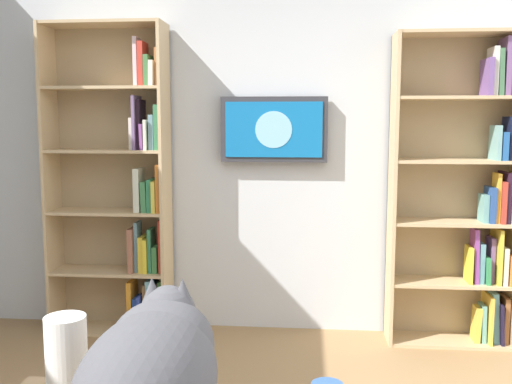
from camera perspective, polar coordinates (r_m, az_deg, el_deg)
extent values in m
cube|color=silver|center=(3.96, 2.22, 5.29)|extent=(4.52, 0.06, 2.70)
cube|color=tan|center=(3.83, 13.54, 0.07)|extent=(0.02, 0.28, 2.04)
cube|color=tan|center=(4.04, 18.83, 0.24)|extent=(0.81, 0.01, 2.04)
cube|color=tan|center=(4.15, 18.70, -13.97)|extent=(0.77, 0.27, 0.02)
cube|color=tan|center=(4.02, 18.93, -8.59)|extent=(0.77, 0.27, 0.02)
cube|color=tan|center=(3.94, 19.17, -2.91)|extent=(0.77, 0.27, 0.02)
cube|color=tan|center=(3.89, 19.41, 2.96)|extent=(0.77, 0.27, 0.02)
cube|color=tan|center=(3.88, 19.66, 8.91)|extent=(0.77, 0.27, 0.02)
cube|color=tan|center=(3.92, 19.91, 14.81)|extent=(0.77, 0.27, 0.02)
cube|color=#956139|center=(4.19, 23.68, -11.61)|extent=(0.03, 0.14, 0.31)
cube|color=black|center=(4.17, 23.27, -11.94)|extent=(0.03, 0.17, 0.27)
cube|color=#5D979F|center=(4.16, 22.78, -11.45)|extent=(0.06, 0.14, 0.34)
cube|color=gold|center=(4.17, 22.23, -11.57)|extent=(0.02, 0.24, 0.32)
cube|color=#64A5A5|center=(4.15, 21.80, -12.09)|extent=(0.03, 0.12, 0.25)
cube|color=gold|center=(4.14, 21.30, -12.24)|extent=(0.04, 0.12, 0.23)
cube|color=orange|center=(4.08, 24.03, -7.04)|extent=(0.03, 0.21, 0.19)
cube|color=silver|center=(4.07, 23.51, -6.70)|extent=(0.03, 0.19, 0.24)
cube|color=gold|center=(4.05, 23.02, -5.87)|extent=(0.02, 0.21, 0.36)
cube|color=slate|center=(4.06, 22.52, -6.27)|extent=(0.03, 0.13, 0.30)
cube|color=#31864E|center=(4.06, 22.03, -7.16)|extent=(0.03, 0.20, 0.18)
cube|color=#5D94A3|center=(4.04, 21.53, -6.55)|extent=(0.03, 0.16, 0.26)
cube|color=#854190|center=(4.00, 21.16, -5.97)|extent=(0.04, 0.13, 0.36)
cube|color=yellow|center=(4.00, 20.63, -6.82)|extent=(0.02, 0.15, 0.24)
cube|color=silver|center=(4.02, 24.19, -1.49)|extent=(0.03, 0.22, 0.18)
cube|color=#2B1627|center=(4.01, 23.69, -0.45)|extent=(0.02, 0.21, 0.33)
cube|color=#AD3729|center=(3.99, 23.32, -0.87)|extent=(0.03, 0.22, 0.27)
cube|color=gold|center=(3.97, 23.03, -0.53)|extent=(0.02, 0.13, 0.32)
cube|color=#264888|center=(3.97, 22.50, -1.16)|extent=(0.04, 0.17, 0.23)
cube|color=#68A19C|center=(3.96, 21.93, -1.51)|extent=(0.04, 0.13, 0.18)
cube|color=black|center=(3.97, 24.11, 4.96)|extent=(0.04, 0.18, 0.28)
cube|color=#22569C|center=(3.96, 23.38, 4.29)|extent=(0.04, 0.23, 0.18)
cube|color=#72A4A4|center=(3.94, 22.95, 4.60)|extent=(0.02, 0.19, 0.22)
cube|color=#7A477E|center=(3.98, 24.17, 10.05)|extent=(0.03, 0.12, 0.17)
cube|color=slate|center=(3.97, 23.75, 11.44)|extent=(0.03, 0.19, 0.36)
cube|color=#426F4B|center=(3.96, 23.10, 10.95)|extent=(0.04, 0.21, 0.29)
cube|color=silver|center=(3.93, 22.72, 11.10)|extent=(0.03, 0.17, 0.30)
cube|color=#6F4E8F|center=(3.92, 22.22, 10.63)|extent=(0.03, 0.20, 0.23)
cube|color=tan|center=(3.91, -9.08, 0.99)|extent=(0.02, 0.28, 2.13)
cube|color=tan|center=(4.18, -19.89, 1.06)|extent=(0.02, 0.28, 2.13)
cube|color=tan|center=(4.15, -14.05, 1.23)|extent=(0.83, 0.01, 2.13)
cube|color=tan|center=(4.27, -14.22, -13.21)|extent=(0.79, 0.27, 0.02)
cube|color=tan|center=(4.14, -14.40, -7.72)|extent=(0.79, 0.27, 0.02)
cube|color=tan|center=(4.06, -14.58, -1.94)|extent=(0.79, 0.27, 0.02)
cube|color=tan|center=(4.01, -14.77, 4.03)|extent=(0.79, 0.27, 0.02)
cube|color=tan|center=(4.01, -14.96, 10.06)|extent=(0.79, 0.27, 0.02)
cube|color=tan|center=(4.06, -15.16, 16.02)|extent=(0.79, 0.27, 0.02)
cube|color=#336F3A|center=(4.08, -9.40, -11.18)|extent=(0.03, 0.13, 0.36)
cube|color=silver|center=(4.11, -9.80, -11.31)|extent=(0.02, 0.18, 0.33)
cube|color=#649DAE|center=(4.11, -10.30, -11.00)|extent=(0.06, 0.21, 0.37)
cube|color=olive|center=(4.14, -10.80, -11.15)|extent=(0.03, 0.18, 0.34)
cube|color=#2C409A|center=(4.15, -11.34, -11.69)|extent=(0.02, 0.23, 0.26)
cube|color=navy|center=(4.15, -11.80, -11.84)|extent=(0.04, 0.15, 0.24)
cube|color=orange|center=(4.15, -12.32, -10.99)|extent=(0.03, 0.18, 0.35)
cube|color=#C03B2A|center=(3.98, -9.43, -5.32)|extent=(0.02, 0.15, 0.37)
cube|color=#3B7B40|center=(4.00, -9.99, -6.64)|extent=(0.04, 0.13, 0.18)
cube|color=#30754E|center=(4.00, -10.48, -5.76)|extent=(0.02, 0.13, 0.30)
cube|color=yellow|center=(4.02, -10.82, -6.20)|extent=(0.03, 0.18, 0.23)
cube|color=gold|center=(4.03, -11.28, -6.08)|extent=(0.03, 0.16, 0.25)
cube|color=#6895A5|center=(4.03, -11.78, -5.36)|extent=(0.02, 0.12, 0.35)
cube|color=#985E48|center=(4.04, -12.24, -5.65)|extent=(0.03, 0.18, 0.31)
cube|color=orange|center=(3.92, -9.52, 0.45)|extent=(0.02, 0.23, 0.33)
cube|color=gold|center=(3.92, -9.98, -0.39)|extent=(0.03, 0.21, 0.21)
cube|color=#2F7E52|center=(3.94, -10.38, -0.29)|extent=(0.03, 0.20, 0.22)
cube|color=#40814E|center=(3.96, -10.91, -0.39)|extent=(0.04, 0.21, 0.21)
cube|color=beige|center=(3.95, -11.68, 0.23)|extent=(0.04, 0.16, 0.30)
cube|color=#34764C|center=(3.89, -9.74, 6.43)|extent=(0.03, 0.19, 0.30)
cube|color=#6F93A1|center=(3.89, -10.30, 5.93)|extent=(0.03, 0.14, 0.23)
cube|color=beige|center=(3.91, -10.77, 5.69)|extent=(0.02, 0.21, 0.20)
cube|color=#85478E|center=(3.93, -11.13, 5.48)|extent=(0.02, 0.21, 0.17)
cube|color=black|center=(3.93, -11.50, 6.65)|extent=(0.03, 0.15, 0.34)
cube|color=slate|center=(3.92, -11.91, 6.83)|extent=(0.02, 0.18, 0.36)
cube|color=silver|center=(3.95, -12.20, 5.76)|extent=(0.02, 0.16, 0.22)
cube|color=#A5693B|center=(3.90, -9.81, 12.26)|extent=(0.02, 0.14, 0.25)
cube|color=silver|center=(3.91, -10.15, 11.61)|extent=(0.03, 0.24, 0.16)
cube|color=#42733F|center=(3.93, -10.76, 11.88)|extent=(0.03, 0.16, 0.20)
cube|color=red|center=(3.94, -11.31, 12.48)|extent=(0.04, 0.15, 0.29)
cube|color=silver|center=(3.96, -11.86, 12.68)|extent=(0.03, 0.13, 0.32)
cube|color=#333338|center=(3.88, 1.82, 6.31)|extent=(0.73, 0.06, 0.44)
cube|color=#146BB2|center=(3.85, 1.79, 6.30)|extent=(0.66, 0.01, 0.37)
cylinder|color=#8CCCEA|center=(3.84, 1.78, 6.30)|extent=(0.25, 0.00, 0.25)
ellipsoid|color=#4C4C51|center=(1.36, -10.84, -18.49)|extent=(0.30, 0.54, 0.30)
ellipsoid|color=#4C4C51|center=(1.45, -9.50, -15.12)|extent=(0.26, 0.30, 0.23)
sphere|color=#4C4C51|center=(1.49, -8.87, -12.00)|extent=(0.14, 0.14, 0.14)
cone|color=#4C4C51|center=(1.46, -7.38, -10.10)|extent=(0.06, 0.06, 0.08)
cone|color=#4C4C51|center=(1.48, -10.42, -9.93)|extent=(0.06, 0.06, 0.08)
cone|color=beige|center=(1.46, -7.43, -10.36)|extent=(0.04, 0.04, 0.06)
cone|color=beige|center=(1.48, -10.47, -10.19)|extent=(0.04, 0.04, 0.06)
cylinder|color=white|center=(1.65, -18.55, -15.46)|extent=(0.11, 0.11, 0.22)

